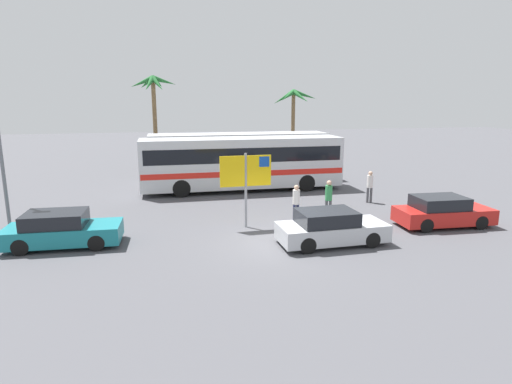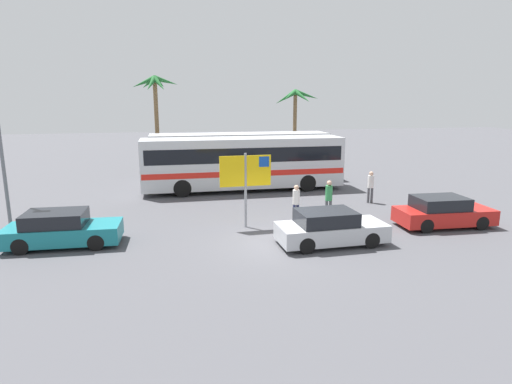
{
  "view_description": "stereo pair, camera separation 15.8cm",
  "coord_description": "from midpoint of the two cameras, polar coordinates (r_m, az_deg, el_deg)",
  "views": [
    {
      "loc": [
        -4.36,
        -14.91,
        5.37
      ],
      "look_at": [
        -0.29,
        3.39,
        1.3
      ],
      "focal_mm": 29.84,
      "sensor_mm": 36.0,
      "label": 1
    },
    {
      "loc": [
        -4.2,
        -14.95,
        5.37
      ],
      "look_at": [
        -0.29,
        3.39,
        1.3
      ],
      "focal_mm": 29.84,
      "sensor_mm": 36.0,
      "label": 2
    }
  ],
  "objects": [
    {
      "name": "ferry_sign",
      "position": [
        17.9,
        -1.02,
        2.45
      ],
      "size": [
        2.2,
        0.14,
        3.2
      ],
      "rotation": [
        0.0,
        0.0,
        0.03
      ],
      "color": "gray",
      "rests_on": "ground"
    },
    {
      "name": "car_silver",
      "position": [
        16.34,
        10.16,
        -4.79
      ],
      "size": [
        4.13,
        1.79,
        1.32
      ],
      "rotation": [
        0.0,
        0.0,
        0.03
      ],
      "color": "#B7BABF",
      "rests_on": "ground"
    },
    {
      "name": "pedestrian_by_bus",
      "position": [
        19.03,
        5.64,
        -1.11
      ],
      "size": [
        0.32,
        0.32,
        1.69
      ],
      "rotation": [
        0.0,
        0.0,
        1.88
      ],
      "color": "#1E2347",
      "rests_on": "ground"
    },
    {
      "name": "palm_tree_seaside",
      "position": [
        33.83,
        -13.22,
        12.67
      ],
      "size": [
        3.52,
        3.29,
        7.19
      ],
      "color": "brown",
      "rests_on": "ground"
    },
    {
      "name": "palm_tree_inland",
      "position": [
        37.16,
        5.45,
        11.65
      ],
      "size": [
        3.68,
        3.84,
        6.26
      ],
      "color": "brown",
      "rests_on": "ground"
    },
    {
      "name": "bus_front_coach",
      "position": [
        25.55,
        -1.55,
        4.17
      ],
      "size": [
        11.92,
        2.51,
        3.17
      ],
      "color": "silver",
      "rests_on": "ground"
    },
    {
      "name": "pedestrian_near_sign",
      "position": [
        23.3,
        15.31,
        0.99
      ],
      "size": [
        0.32,
        0.32,
        1.69
      ],
      "rotation": [
        0.0,
        0.0,
        1.33
      ],
      "color": "#4C4C51",
      "rests_on": "ground"
    },
    {
      "name": "bus_rear_coach",
      "position": [
        28.9,
        -1.96,
        5.11
      ],
      "size": [
        11.92,
        2.51,
        3.17
      ],
      "color": "silver",
      "rests_on": "ground"
    },
    {
      "name": "car_red",
      "position": [
        20.05,
        23.97,
        -2.49
      ],
      "size": [
        4.14,
        1.85,
        1.32
      ],
      "rotation": [
        0.0,
        0.0,
        -0.05
      ],
      "color": "red",
      "rests_on": "ground"
    },
    {
      "name": "car_teal",
      "position": [
        17.48,
        -24.39,
        -4.59
      ],
      "size": [
        4.18,
        1.85,
        1.32
      ],
      "rotation": [
        0.0,
        0.0,
        -0.04
      ],
      "color": "#19757F",
      "rests_on": "ground"
    },
    {
      "name": "pedestrian_crossing_lot",
      "position": [
        19.74,
        9.96,
        -0.56
      ],
      "size": [
        0.32,
        0.32,
        1.78
      ],
      "rotation": [
        0.0,
        0.0,
        4.16
      ],
      "color": "#4C4C51",
      "rests_on": "ground"
    },
    {
      "name": "ground",
      "position": [
        16.43,
        3.75,
        -6.85
      ],
      "size": [
        120.0,
        120.0,
        0.0
      ],
      "primitive_type": "plane",
      "color": "#4C4C51"
    },
    {
      "name": "lamp_post_left_side",
      "position": [
        19.65,
        -30.88,
        5.75
      ],
      "size": [
        0.56,
        0.2,
        6.82
      ],
      "color": "slate",
      "rests_on": "ground"
    }
  ]
}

